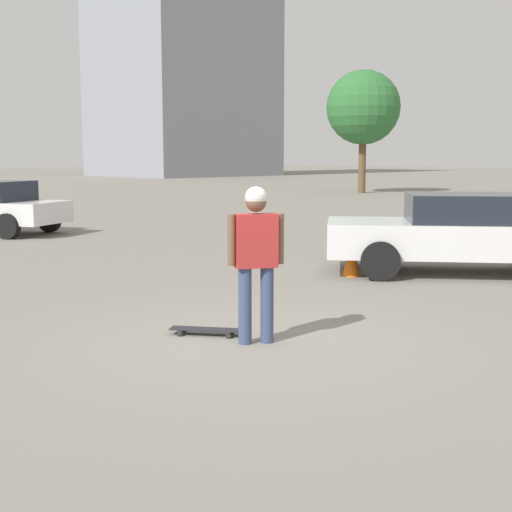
{
  "coord_description": "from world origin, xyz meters",
  "views": [
    {
      "loc": [
        -5.32,
        -5.53,
        2.05
      ],
      "look_at": [
        0.0,
        0.0,
        0.97
      ],
      "focal_mm": 50.0,
      "sensor_mm": 36.0,
      "label": 1
    }
  ],
  "objects_px": {
    "skateboard": "(206,330)",
    "traffic_cone": "(352,258)",
    "car_parked_near": "(463,232)",
    "person": "(256,251)"
  },
  "relations": [
    {
      "from": "skateboard",
      "to": "traffic_cone",
      "type": "distance_m",
      "value": 4.65
    },
    {
      "from": "skateboard",
      "to": "car_parked_near",
      "type": "height_order",
      "value": "car_parked_near"
    },
    {
      "from": "person",
      "to": "traffic_cone",
      "type": "xyz_separation_m",
      "value": [
        4.26,
        2.05,
        -0.71
      ]
    },
    {
      "from": "skateboard",
      "to": "car_parked_near",
      "type": "xyz_separation_m",
      "value": [
        6.03,
        0.21,
        0.68
      ]
    },
    {
      "from": "traffic_cone",
      "to": "person",
      "type": "bearing_deg",
      "value": -154.25
    },
    {
      "from": "traffic_cone",
      "to": "car_parked_near",
      "type": "bearing_deg",
      "value": -36.57
    },
    {
      "from": "car_parked_near",
      "to": "skateboard",
      "type": "bearing_deg",
      "value": 52.54
    },
    {
      "from": "skateboard",
      "to": "traffic_cone",
      "type": "xyz_separation_m",
      "value": [
        4.43,
        1.4,
        0.26
      ]
    },
    {
      "from": "person",
      "to": "car_parked_near",
      "type": "xyz_separation_m",
      "value": [
        5.86,
        0.87,
        -0.29
      ]
    },
    {
      "from": "person",
      "to": "traffic_cone",
      "type": "bearing_deg",
      "value": 55.1
    }
  ]
}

